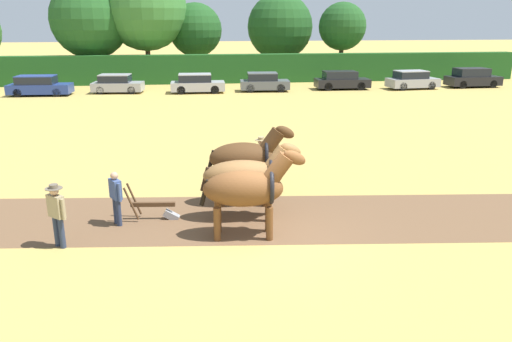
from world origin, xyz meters
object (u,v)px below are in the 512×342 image
tree_left (90,19)px  draft_horse_trail_left (246,158)px  farmer_beside_team (261,157)px  parked_car_end_right (472,78)px  draft_horse_lead_right (247,175)px  farmer_at_plow (116,195)px  tree_center_right (280,27)px  draft_horse_lead_left (248,188)px  farmer_onlooker_left (57,211)px  tree_center_left (145,9)px  tree_center (195,30)px  parked_car_right (341,80)px  parked_car_far_right (412,80)px  tree_right (342,27)px  plow (157,209)px  parked_car_left (39,86)px  parked_car_center_left (117,84)px  parked_car_center (197,84)px  parked_car_center_right (264,82)px

tree_left → draft_horse_trail_left: size_ratio=3.28×
farmer_beside_team → parked_car_end_right: bearing=99.1°
draft_horse_lead_right → farmer_at_plow: 3.65m
draft_horse_lead_right → farmer_beside_team: draft_horse_lead_right is taller
tree_center_right → draft_horse_trail_left: size_ratio=2.91×
draft_horse_lead_right → parked_car_end_right: size_ratio=0.65×
tree_center_right → draft_horse_lead_left: bearing=-101.1°
farmer_onlooker_left → parked_car_end_right: bearing=-2.7°
tree_center_left → draft_horse_lead_right: 35.70m
tree_center → draft_horse_lead_left: size_ratio=2.51×
parked_car_right → draft_horse_lead_left: bearing=-110.1°
farmer_onlooker_left → tree_center_left: bearing=42.3°
tree_left → parked_car_right: bearing=-21.9°
tree_center_right → draft_horse_trail_left: (-7.23, -35.58, -3.29)m
farmer_beside_team → parked_car_far_right: (15.60, 22.78, -0.26)m
tree_left → tree_center_right: bearing=6.6°
draft_horse_lead_right → farmer_at_plow: size_ratio=1.88×
tree_center_left → draft_horse_trail_left: tree_center_left is taller
tree_right → parked_car_end_right: 12.78m
plow → parked_car_far_right: 31.81m
parked_car_left → parked_car_center_left: bearing=9.0°
plow → farmer_beside_team: size_ratio=0.91×
tree_center_left → parked_car_center: bearing=-64.6°
draft_horse_trail_left → farmer_at_plow: size_ratio=1.78×
farmer_at_plow → parked_car_center_left: 26.80m
parked_car_center → parked_car_center_right: bearing=2.7°
parked_car_left → parked_car_center_right: parked_car_left is taller
tree_center_left → parked_car_end_right: (27.29, -8.67, -5.63)m
draft_horse_lead_left → farmer_at_plow: (-3.51, 1.21, -0.46)m
tree_center_right → parked_car_right: bearing=-72.4°
farmer_beside_team → parked_car_far_right: 27.61m
draft_horse_lead_left → tree_center_right: bearing=84.6°
plow → parked_car_center: (1.52, 25.59, 0.39)m
tree_right → parked_car_far_right: (3.49, -8.58, -4.08)m
tree_left → draft_horse_lead_left: bearing=-74.3°
tree_left → parked_car_center_left: size_ratio=2.27×
draft_horse_lead_right → tree_center_right: bearing=84.4°
tree_center_right → farmer_at_plow: size_ratio=5.18×
tree_center → draft_horse_lead_left: 37.38m
parked_car_left → farmer_beside_team: bearing=-57.0°
farmer_at_plow → parked_car_right: farmer_at_plow is taller
draft_horse_lead_left → parked_car_center_right: (4.36, 27.26, -0.63)m
farmer_at_plow → parked_car_left: farmer_at_plow is taller
tree_left → farmer_onlooker_left: bearing=-81.5°
tree_left → parked_car_center: (9.22, -8.92, -4.77)m
parked_car_center → parked_car_far_right: parked_car_far_right is taller
parked_car_center_left → parked_car_center: bearing=-1.3°
draft_horse_lead_left → parked_car_center_right: bearing=86.6°
tree_center_right → parked_car_end_right: 18.44m
parked_car_center_left → parked_car_center: parked_car_center is taller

